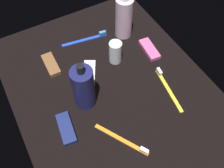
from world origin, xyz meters
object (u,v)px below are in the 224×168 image
Objects in this scene: lotion_bottle at (84,87)px; snack_bar_brown at (51,64)px; deodorant_stick at (115,52)px; toothbrush_yellow at (167,87)px; snack_bar_white at (89,73)px; snack_bar_navy at (66,128)px; toothbrush_orange at (124,141)px; snack_bar_pink at (149,49)px; bodywash_bottle at (124,17)px; toothbrush_blue at (87,39)px.

snack_bar_brown is at bearing -167.02° from lotion_bottle.
toothbrush_yellow is (19.31, 9.37, -3.74)cm from deodorant_stick.
snack_bar_navy is at bearing -16.52° from snack_bar_white.
lotion_bottle is at bearing -4.12° from snack_bar_white.
snack_bar_brown is at bearing -167.33° from toothbrush_orange.
snack_bar_pink is (-26.51, 26.61, 0.14)cm from toothbrush_orange.
toothbrush_yellow is at bearing -7.69° from snack_bar_pink.
bodywash_bottle is 2.12× the size of deodorant_stick.
bodywash_bottle reaches higher than toothbrush_yellow.
lotion_bottle is 13.20cm from snack_bar_white.
bodywash_bottle is at bearing -156.15° from snack_bar_pink.
toothbrush_orange is at bearing -67.28° from toothbrush_yellow.
lotion_bottle is at bearing -68.88° from snack_bar_pink.
toothbrush_yellow is 1.73× the size of snack_bar_white.
snack_bar_pink is (16.47, 18.01, 0.14)cm from toothbrush_blue.
toothbrush_blue is 17.88cm from snack_bar_brown.
bodywash_bottle is 1.77× the size of snack_bar_brown.
toothbrush_orange is 0.89× the size of toothbrush_blue.
toothbrush_blue is (-24.78, 12.58, -7.47)cm from lotion_bottle.
deodorant_stick is 15.42cm from toothbrush_blue.
bodywash_bottle is 14.58cm from deodorant_stick.
toothbrush_orange is at bearing 14.14° from snack_bar_brown.
snack_bar_navy is at bearing -64.22° from snack_bar_pink.
bodywash_bottle is at bearing 149.98° from toothbrush_orange.
lotion_bottle reaches higher than snack_bar_brown.
snack_bar_brown and snack_bar_white have the same top height.
toothbrush_orange is 37.56cm from snack_bar_pink.
lotion_bottle is 20.07cm from toothbrush_orange.
lotion_bottle reaches higher than toothbrush_blue.
toothbrush_yellow reaches higher than snack_bar_navy.
deodorant_stick is at bearing 125.10° from snack_bar_white.
toothbrush_blue is at bearing 109.05° from snack_bar_brown.
snack_bar_white is at bearing 147.28° from lotion_bottle.
snack_bar_navy is at bearing -94.15° from toothbrush_yellow.
lotion_bottle is 20.40cm from deodorant_stick.
snack_bar_white is (-0.93, -24.65, 0.00)cm from snack_bar_pink.
snack_bar_pink is (-17.10, 4.14, 0.14)cm from toothbrush_yellow.
snack_bar_white is (-15.42, 15.49, 0.00)cm from snack_bar_navy.
snack_bar_white is at bearing -86.24° from snack_bar_pink.
snack_bar_brown is at bearing -132.34° from toothbrush_yellow.
deodorant_stick reaches higher than toothbrush_blue.
lotion_bottle is at bearing -51.86° from bodywash_bottle.
toothbrush_blue reaches higher than snack_bar_navy.
toothbrush_blue is 1.73× the size of snack_bar_white.
toothbrush_yellow is at bearing 25.88° from deodorant_stick.
snack_bar_navy is at bearing -9.78° from snack_bar_brown.
snack_bar_pink and snack_bar_white have the same top height.
snack_bar_brown is (-8.87, -21.55, -3.60)cm from deodorant_stick.
snack_bar_navy is (-2.61, -36.00, 0.14)cm from toothbrush_yellow.
snack_bar_brown is (-11.07, -35.06, 0.00)cm from snack_bar_pink.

